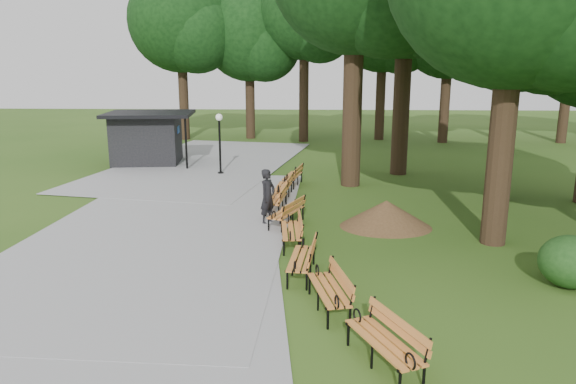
{
  "coord_description": "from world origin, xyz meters",
  "views": [
    {
      "loc": [
        0.68,
        -13.05,
        4.92
      ],
      "look_at": [
        -0.05,
        3.13,
        1.1
      ],
      "focal_mm": 33.27,
      "sensor_mm": 36.0,
      "label": 1
    }
  ],
  "objects_px": {
    "bench_0": "(384,342)",
    "lawn_tree_1": "(519,9)",
    "bench_1": "(329,290)",
    "bench_6": "(283,187)",
    "bench_7": "(293,176)",
    "bench_4": "(286,212)",
    "bench_5": "(276,199)",
    "kiosk": "(147,138)",
    "dirt_mound": "(386,214)",
    "lamp_post": "(219,130)",
    "bench_3": "(291,231)",
    "person": "(268,197)",
    "bench_2": "(301,259)"
  },
  "relations": [
    {
      "from": "kiosk",
      "to": "lawn_tree_1",
      "type": "relative_size",
      "value": 0.43
    },
    {
      "from": "dirt_mound",
      "to": "bench_5",
      "type": "distance_m",
      "value": 3.94
    },
    {
      "from": "dirt_mound",
      "to": "bench_7",
      "type": "relative_size",
      "value": 1.27
    },
    {
      "from": "bench_1",
      "to": "bench_3",
      "type": "xyz_separation_m",
      "value": [
        -0.93,
        4.03,
        0.0
      ]
    },
    {
      "from": "lamp_post",
      "to": "lawn_tree_1",
      "type": "relative_size",
      "value": 0.29
    },
    {
      "from": "bench_1",
      "to": "bench_6",
      "type": "height_order",
      "value": "same"
    },
    {
      "from": "bench_4",
      "to": "lawn_tree_1",
      "type": "relative_size",
      "value": 0.19
    },
    {
      "from": "bench_5",
      "to": "bench_7",
      "type": "bearing_deg",
      "value": 179.93
    },
    {
      "from": "kiosk",
      "to": "dirt_mound",
      "type": "height_order",
      "value": "kiosk"
    },
    {
      "from": "bench_3",
      "to": "bench_4",
      "type": "height_order",
      "value": "same"
    },
    {
      "from": "dirt_mound",
      "to": "bench_5",
      "type": "bearing_deg",
      "value": 154.6
    },
    {
      "from": "lamp_post",
      "to": "bench_7",
      "type": "distance_m",
      "value": 4.51
    },
    {
      "from": "bench_0",
      "to": "bench_7",
      "type": "bearing_deg",
      "value": 163.68
    },
    {
      "from": "bench_3",
      "to": "lawn_tree_1",
      "type": "distance_m",
      "value": 11.57
    },
    {
      "from": "bench_0",
      "to": "lawn_tree_1",
      "type": "distance_m",
      "value": 14.72
    },
    {
      "from": "person",
      "to": "bench_1",
      "type": "xyz_separation_m",
      "value": [
        1.76,
        -6.18,
        -0.45
      ]
    },
    {
      "from": "person",
      "to": "bench_2",
      "type": "relative_size",
      "value": 0.93
    },
    {
      "from": "person",
      "to": "bench_6",
      "type": "bearing_deg",
      "value": 25.6
    },
    {
      "from": "person",
      "to": "kiosk",
      "type": "distance_m",
      "value": 12.77
    },
    {
      "from": "lamp_post",
      "to": "bench_3",
      "type": "bearing_deg",
      "value": -69.83
    },
    {
      "from": "bench_4",
      "to": "bench_5",
      "type": "xyz_separation_m",
      "value": [
        -0.43,
        1.72,
        0.0
      ]
    },
    {
      "from": "lamp_post",
      "to": "bench_6",
      "type": "distance_m",
      "value": 5.74
    },
    {
      "from": "kiosk",
      "to": "bench_2",
      "type": "xyz_separation_m",
      "value": [
        8.29,
        -14.97,
        -0.89
      ]
    },
    {
      "from": "bench_1",
      "to": "bench_7",
      "type": "relative_size",
      "value": 1.0
    },
    {
      "from": "lamp_post",
      "to": "bench_7",
      "type": "height_order",
      "value": "lamp_post"
    },
    {
      "from": "dirt_mound",
      "to": "bench_3",
      "type": "relative_size",
      "value": 1.27
    },
    {
      "from": "bench_1",
      "to": "bench_3",
      "type": "height_order",
      "value": "same"
    },
    {
      "from": "dirt_mound",
      "to": "bench_2",
      "type": "xyz_separation_m",
      "value": [
        -2.57,
        -4.18,
        0.01
      ]
    },
    {
      "from": "bench_4",
      "to": "lamp_post",
      "type": "bearing_deg",
      "value": -135.03
    },
    {
      "from": "bench_7",
      "to": "lawn_tree_1",
      "type": "height_order",
      "value": "lawn_tree_1"
    },
    {
      "from": "lamp_post",
      "to": "bench_5",
      "type": "xyz_separation_m",
      "value": [
        3.04,
        -6.44,
        -1.62
      ]
    },
    {
      "from": "lamp_post",
      "to": "bench_4",
      "type": "bearing_deg",
      "value": -66.91
    },
    {
      "from": "kiosk",
      "to": "bench_4",
      "type": "xyz_separation_m",
      "value": [
        7.73,
        -10.83,
        -0.89
      ]
    },
    {
      "from": "bench_5",
      "to": "kiosk",
      "type": "bearing_deg",
      "value": -135.44
    },
    {
      "from": "bench_0",
      "to": "kiosk",
      "type": "bearing_deg",
      "value": -177.38
    },
    {
      "from": "kiosk",
      "to": "dirt_mound",
      "type": "xyz_separation_m",
      "value": [
        10.86,
        -10.8,
        -0.91
      ]
    },
    {
      "from": "bench_2",
      "to": "bench_3",
      "type": "relative_size",
      "value": 1.0
    },
    {
      "from": "bench_0",
      "to": "bench_5",
      "type": "bearing_deg",
      "value": 169.4
    },
    {
      "from": "dirt_mound",
      "to": "bench_0",
      "type": "distance_m",
      "value": 8.14
    },
    {
      "from": "lamp_post",
      "to": "lawn_tree_1",
      "type": "distance_m",
      "value": 13.17
    },
    {
      "from": "bench_2",
      "to": "bench_3",
      "type": "distance_m",
      "value": 2.26
    },
    {
      "from": "person",
      "to": "lawn_tree_1",
      "type": "relative_size",
      "value": 0.18
    },
    {
      "from": "dirt_mound",
      "to": "bench_0",
      "type": "height_order",
      "value": "bench_0"
    },
    {
      "from": "bench_0",
      "to": "bench_2",
      "type": "relative_size",
      "value": 1.0
    },
    {
      "from": "person",
      "to": "bench_4",
      "type": "distance_m",
      "value": 0.79
    },
    {
      "from": "bench_6",
      "to": "lawn_tree_1",
      "type": "bearing_deg",
      "value": 96.24
    },
    {
      "from": "bench_3",
      "to": "lamp_post",
      "type": "bearing_deg",
      "value": -164.15
    },
    {
      "from": "kiosk",
      "to": "bench_1",
      "type": "distance_m",
      "value": 19.0
    },
    {
      "from": "bench_7",
      "to": "bench_4",
      "type": "bearing_deg",
      "value": 10.32
    },
    {
      "from": "person",
      "to": "bench_6",
      "type": "xyz_separation_m",
      "value": [
        0.3,
        3.41,
        -0.45
      ]
    }
  ]
}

